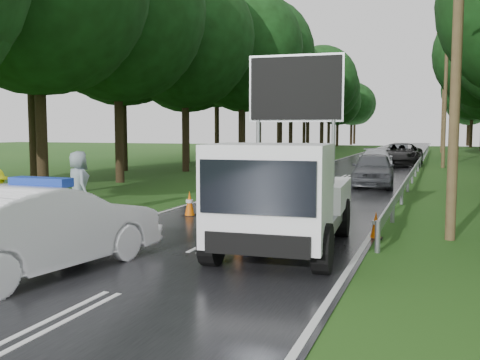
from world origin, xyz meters
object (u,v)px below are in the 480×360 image
at_px(barrier, 245,188).
at_px(officer, 280,184).
at_px(civilian, 249,195).
at_px(queue_car_second, 376,160).
at_px(queue_car_first, 373,169).
at_px(work_truck, 283,198).
at_px(queue_car_third, 401,155).
at_px(queue_car_fourth, 398,152).
at_px(police_sedan, 42,229).

distance_m(barrier, officer, 1.33).
bearing_deg(civilian, queue_car_second, 54.97).
height_order(officer, queue_car_first, officer).
relative_size(work_truck, officer, 3.18).
bearing_deg(queue_car_second, queue_car_third, 74.60).
xyz_separation_m(work_truck, barrier, (-2.55, 4.64, -0.36)).
bearing_deg(officer, queue_car_third, -132.73).
distance_m(work_truck, civilian, 2.64).
relative_size(queue_car_third, queue_car_fourth, 1.40).
distance_m(officer, queue_car_third, 24.08).
height_order(queue_car_first, queue_car_fourth, queue_car_first).
xyz_separation_m(police_sedan, officer, (2.03, 8.82, 0.07)).
height_order(officer, civilian, civilian).
bearing_deg(police_sedan, queue_car_third, -87.54).
bearing_deg(barrier, police_sedan, -109.57).
bearing_deg(barrier, work_truck, -72.37).
distance_m(work_truck, queue_car_first, 14.59).
height_order(civilian, queue_car_second, civilian).
bearing_deg(queue_car_second, barrier, -100.81).
relative_size(work_truck, barrier, 2.18).
bearing_deg(police_sedan, work_truck, -129.53).
bearing_deg(police_sedan, queue_car_fourth, -85.24).
bearing_deg(police_sedan, queue_car_second, -86.81).
bearing_deg(barrier, queue_car_second, 72.84).
bearing_deg(queue_car_second, police_sedan, -101.52).
distance_m(work_truck, queue_car_third, 29.62).
height_order(police_sedan, barrier, police_sedan).
height_order(police_sedan, civilian, civilian).
relative_size(police_sedan, barrier, 1.99).
xyz_separation_m(civilian, queue_car_fourth, (1.43, 34.66, -0.25)).
bearing_deg(work_truck, queue_car_first, 84.85).
distance_m(police_sedan, queue_car_first, 18.20).
relative_size(queue_car_second, queue_car_fourth, 1.18).
bearing_deg(barrier, officer, 37.70).
relative_size(queue_car_first, queue_car_second, 0.93).
relative_size(barrier, queue_car_fourth, 0.61).
bearing_deg(work_truck, barrier, 114.74).
xyz_separation_m(work_truck, queue_car_fourth, (-0.10, 36.81, -0.49)).
bearing_deg(civilian, police_sedan, -144.76).
distance_m(police_sedan, queue_car_fourth, 40.14).
bearing_deg(work_truck, queue_car_fourth, 86.13).
bearing_deg(officer, barrier, 11.50).
relative_size(barrier, queue_car_first, 0.55).
relative_size(barrier, officer, 1.46).
xyz_separation_m(barrier, civilian, (1.02, -2.50, 0.12)).
relative_size(officer, queue_car_third, 0.30).
bearing_deg(officer, police_sedan, 39.68).
distance_m(work_truck, queue_car_fourth, 36.81).
relative_size(work_truck, civilian, 2.98).
distance_m(civilian, queue_car_second, 21.39).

